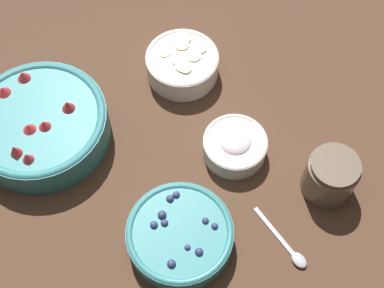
% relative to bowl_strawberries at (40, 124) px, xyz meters
% --- Properties ---
extents(ground_plane, '(4.00, 4.00, 0.00)m').
position_rel_bowl_strawberries_xyz_m(ground_plane, '(-0.23, -0.14, -0.04)').
color(ground_plane, '#4C3323').
extents(bowl_strawberries, '(0.26, 0.26, 0.09)m').
position_rel_bowl_strawberries_xyz_m(bowl_strawberries, '(0.00, 0.00, 0.00)').
color(bowl_strawberries, teal).
rests_on(bowl_strawberries, ground_plane).
extents(bowl_blueberries, '(0.19, 0.19, 0.05)m').
position_rel_bowl_strawberries_xyz_m(bowl_blueberries, '(-0.35, -0.04, -0.01)').
color(bowl_blueberries, teal).
rests_on(bowl_blueberries, ground_plane).
extents(bowl_bananas, '(0.15, 0.15, 0.06)m').
position_rel_bowl_strawberries_xyz_m(bowl_bananas, '(-0.08, -0.30, -0.01)').
color(bowl_bananas, white).
rests_on(bowl_bananas, ground_plane).
extents(bowl_cream, '(0.12, 0.12, 0.05)m').
position_rel_bowl_strawberries_xyz_m(bowl_cream, '(-0.29, -0.24, -0.01)').
color(bowl_cream, silver).
rests_on(bowl_cream, ground_plane).
extents(jar_chocolate, '(0.10, 0.10, 0.09)m').
position_rel_bowl_strawberries_xyz_m(jar_chocolate, '(-0.46, -0.31, -0.00)').
color(jar_chocolate, brown).
rests_on(jar_chocolate, ground_plane).
extents(spoon, '(0.14, 0.03, 0.01)m').
position_rel_bowl_strawberries_xyz_m(spoon, '(-0.49, -0.17, -0.04)').
color(spoon, '#B2B2B7').
rests_on(spoon, ground_plane).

